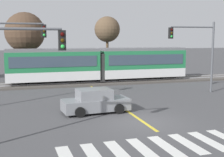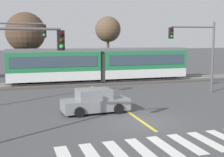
{
  "view_description": "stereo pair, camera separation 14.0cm",
  "coord_description": "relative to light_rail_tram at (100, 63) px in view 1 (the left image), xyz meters",
  "views": [
    {
      "loc": [
        -6.63,
        -15.85,
        4.79
      ],
      "look_at": [
        0.19,
        6.85,
        1.6
      ],
      "focal_mm": 50.0,
      "sensor_mm": 36.0,
      "label": 1
    },
    {
      "loc": [
        -6.49,
        -15.89,
        4.79
      ],
      "look_at": [
        0.19,
        6.85,
        1.6
      ],
      "focal_mm": 50.0,
      "sensor_mm": 36.0,
      "label": 2
    }
  ],
  "objects": [
    {
      "name": "traffic_light_mid_left",
      "position": [
        -8.78,
        -8.81,
        2.0
      ],
      "size": [
        4.25,
        0.38,
        6.01
      ],
      "color": "#515459",
      "rests_on": "ground"
    },
    {
      "name": "crosswalk_stripe_5",
      "position": [
        -0.8,
        -19.07,
        -2.04
      ],
      "size": [
        0.63,
        2.81,
        0.01
      ],
      "primitive_type": "cube",
      "rotation": [
        0.0,
        0.0,
        0.03
      ],
      "color": "silver",
      "rests_on": "ground"
    },
    {
      "name": "crosswalk_stripe_2",
      "position": [
        -4.1,
        -19.16,
        -2.04
      ],
      "size": [
        0.63,
        2.81,
        0.01
      ],
      "primitive_type": "cube",
      "rotation": [
        0.0,
        0.0,
        0.03
      ],
      "color": "silver",
      "rests_on": "ground"
    },
    {
      "name": "lane_centre_line",
      "position": [
        -1.35,
        -9.54,
        -2.05
      ],
      "size": [
        0.2,
        15.09,
        0.01
      ],
      "primitive_type": "cube",
      "color": "gold",
      "rests_on": "ground"
    },
    {
      "name": "crosswalk_stripe_6",
      "position": [
        0.3,
        -19.04,
        -2.04
      ],
      "size": [
        0.63,
        2.81,
        0.01
      ],
      "primitive_type": "cube",
      "rotation": [
        0.0,
        0.0,
        0.03
      ],
      "color": "silver",
      "rests_on": "ground"
    },
    {
      "name": "traffic_light_mid_right",
      "position": [
        6.49,
        -7.98,
        1.96
      ],
      "size": [
        4.25,
        0.38,
        6.03
      ],
      "color": "#515459",
      "rests_on": "ground"
    },
    {
      "name": "bare_tree_east",
      "position": [
        2.47,
        5.76,
        3.57
      ],
      "size": [
        3.1,
        3.1,
        7.22
      ],
      "color": "brown",
      "rests_on": "ground"
    },
    {
      "name": "light_rail_tram",
      "position": [
        0.0,
        0.0,
        0.0
      ],
      "size": [
        18.5,
        2.64,
        3.43
      ],
      "color": "silver",
      "rests_on": "track_bed"
    },
    {
      "name": "bare_tree_west",
      "position": [
        -7.23,
        3.89,
        3.2
      ],
      "size": [
        4.26,
        4.26,
        7.4
      ],
      "color": "brown",
      "rests_on": "ground"
    },
    {
      "name": "rail_far",
      "position": [
        -1.35,
        0.73,
        -1.82
      ],
      "size": [
        120.0,
        0.08,
        0.1
      ],
      "primitive_type": "cube",
      "color": "#939399",
      "rests_on": "track_bed"
    },
    {
      "name": "crosswalk_stripe_4",
      "position": [
        -1.9,
        -19.1,
        -2.04
      ],
      "size": [
        0.63,
        2.81,
        0.01
      ],
      "primitive_type": "cube",
      "rotation": [
        0.0,
        0.0,
        0.03
      ],
      "color": "silver",
      "rests_on": "ground"
    },
    {
      "name": "rail_near",
      "position": [
        -1.35,
        -0.71,
        -1.82
      ],
      "size": [
        120.0,
        0.08,
        0.1
      ],
      "primitive_type": "cube",
      "color": "#939399",
      "rests_on": "track_bed"
    },
    {
      "name": "traffic_light_near_left",
      "position": [
        -8.27,
        -16.96,
        1.64
      ],
      "size": [
        3.75,
        0.38,
        5.56
      ],
      "color": "#515459",
      "rests_on": "ground"
    },
    {
      "name": "crosswalk_stripe_3",
      "position": [
        -3.0,
        -19.13,
        -2.04
      ],
      "size": [
        0.63,
        2.81,
        0.01
      ],
      "primitive_type": "cube",
      "rotation": [
        0.0,
        0.0,
        0.03
      ],
      "color": "silver",
      "rests_on": "ground"
    },
    {
      "name": "crosswalk_stripe_1",
      "position": [
        -5.2,
        -19.19,
        -2.04
      ],
      "size": [
        0.63,
        2.81,
        0.01
      ],
      "primitive_type": "cube",
      "rotation": [
        0.0,
        0.0,
        0.03
      ],
      "color": "silver",
      "rests_on": "ground"
    },
    {
      "name": "sedan_crossing",
      "position": [
        -3.42,
        -12.2,
        -1.35
      ],
      "size": [
        4.31,
        2.14,
        1.52
      ],
      "color": "gray",
      "rests_on": "ground"
    },
    {
      "name": "ground_plane",
      "position": [
        -1.35,
        -15.21,
        -2.05
      ],
      "size": [
        200.0,
        200.0,
        0.0
      ],
      "primitive_type": "plane",
      "color": "#474749"
    },
    {
      "name": "track_bed",
      "position": [
        -1.35,
        0.01,
        -1.96
      ],
      "size": [
        120.0,
        4.0,
        0.18
      ],
      "primitive_type": "cube",
      "color": "#4C4742",
      "rests_on": "ground"
    }
  ]
}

